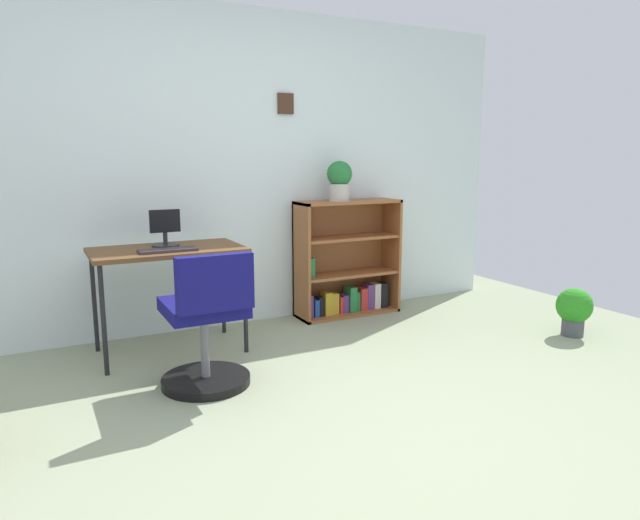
{
  "coord_description": "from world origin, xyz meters",
  "views": [
    {
      "loc": [
        -1.34,
        -2.14,
        1.34
      ],
      "look_at": [
        0.44,
        1.3,
        0.62
      ],
      "focal_mm": 31.86,
      "sensor_mm": 36.0,
      "label": 1
    }
  ],
  "objects_px": {
    "keyboard": "(168,250)",
    "bookshelf_low": "(345,265)",
    "office_chair": "(207,329)",
    "potted_plant_on_shelf": "(339,179)",
    "desk": "(167,257)",
    "potted_plant_floor": "(574,309)",
    "monitor": "(165,230)"
  },
  "relations": [
    {
      "from": "monitor",
      "to": "potted_plant_floor",
      "type": "distance_m",
      "value": 3.04
    },
    {
      "from": "potted_plant_on_shelf",
      "to": "bookshelf_low",
      "type": "bearing_deg",
      "value": 31.69
    },
    {
      "from": "office_chair",
      "to": "potted_plant_on_shelf",
      "type": "bearing_deg",
      "value": 34.56
    },
    {
      "from": "monitor",
      "to": "office_chair",
      "type": "xyz_separation_m",
      "value": [
        0.04,
        -0.81,
        -0.48
      ]
    },
    {
      "from": "desk",
      "to": "office_chair",
      "type": "relative_size",
      "value": 1.21
    },
    {
      "from": "desk",
      "to": "office_chair",
      "type": "distance_m",
      "value": 0.79
    },
    {
      "from": "office_chair",
      "to": "potted_plant_on_shelf",
      "type": "height_order",
      "value": "potted_plant_on_shelf"
    },
    {
      "from": "keyboard",
      "to": "monitor",
      "type": "bearing_deg",
      "value": 80.82
    },
    {
      "from": "keyboard",
      "to": "potted_plant_on_shelf",
      "type": "relative_size",
      "value": 1.14
    },
    {
      "from": "desk",
      "to": "keyboard",
      "type": "xyz_separation_m",
      "value": [
        -0.02,
        -0.14,
        0.07
      ]
    },
    {
      "from": "monitor",
      "to": "desk",
      "type": "bearing_deg",
      "value": -97.88
    },
    {
      "from": "keyboard",
      "to": "office_chair",
      "type": "height_order",
      "value": "office_chair"
    },
    {
      "from": "bookshelf_low",
      "to": "potted_plant_floor",
      "type": "xyz_separation_m",
      "value": [
        1.21,
        -1.33,
        -0.21
      ]
    },
    {
      "from": "keyboard",
      "to": "potted_plant_on_shelf",
      "type": "bearing_deg",
      "value": 14.54
    },
    {
      "from": "potted_plant_on_shelf",
      "to": "potted_plant_floor",
      "type": "distance_m",
      "value": 2.05
    },
    {
      "from": "desk",
      "to": "monitor",
      "type": "xyz_separation_m",
      "value": [
        0.01,
        0.08,
        0.17
      ]
    },
    {
      "from": "monitor",
      "to": "keyboard",
      "type": "xyz_separation_m",
      "value": [
        -0.04,
        -0.22,
        -0.1
      ]
    },
    {
      "from": "monitor",
      "to": "office_chair",
      "type": "relative_size",
      "value": 0.31
    },
    {
      "from": "desk",
      "to": "potted_plant_floor",
      "type": "bearing_deg",
      "value": -20.44
    },
    {
      "from": "desk",
      "to": "potted_plant_on_shelf",
      "type": "bearing_deg",
      "value": 9.55
    },
    {
      "from": "keyboard",
      "to": "office_chair",
      "type": "xyz_separation_m",
      "value": [
        0.07,
        -0.59,
        -0.38
      ]
    },
    {
      "from": "potted_plant_on_shelf",
      "to": "desk",
      "type": "bearing_deg",
      "value": -170.45
    },
    {
      "from": "keyboard",
      "to": "bookshelf_low",
      "type": "height_order",
      "value": "bookshelf_low"
    },
    {
      "from": "monitor",
      "to": "potted_plant_floor",
      "type": "relative_size",
      "value": 0.69
    },
    {
      "from": "desk",
      "to": "potted_plant_floor",
      "type": "relative_size",
      "value": 2.73
    },
    {
      "from": "potted_plant_on_shelf",
      "to": "potted_plant_floor",
      "type": "bearing_deg",
      "value": -44.38
    },
    {
      "from": "desk",
      "to": "bookshelf_low",
      "type": "xyz_separation_m",
      "value": [
        1.55,
        0.3,
        -0.25
      ]
    },
    {
      "from": "keyboard",
      "to": "potted_plant_floor",
      "type": "height_order",
      "value": "keyboard"
    },
    {
      "from": "bookshelf_low",
      "to": "potted_plant_floor",
      "type": "bearing_deg",
      "value": -47.72
    },
    {
      "from": "monitor",
      "to": "potted_plant_floor",
      "type": "height_order",
      "value": "monitor"
    },
    {
      "from": "monitor",
      "to": "potted_plant_on_shelf",
      "type": "height_order",
      "value": "potted_plant_on_shelf"
    },
    {
      "from": "office_chair",
      "to": "potted_plant_on_shelf",
      "type": "relative_size",
      "value": 2.53
    }
  ]
}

